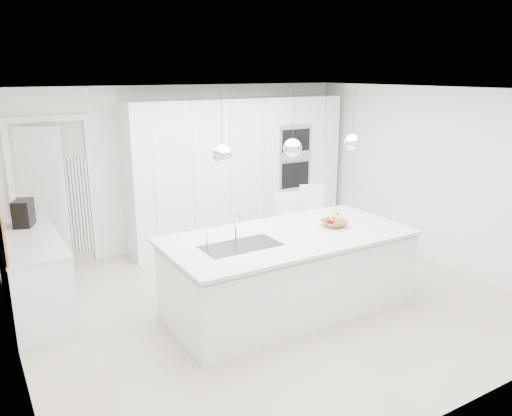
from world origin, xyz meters
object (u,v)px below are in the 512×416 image
island_base (290,274)px  espresso_machine (23,213)px  bar_stool_right (317,226)px  bar_stool_left (292,235)px  fruit_bowl (334,223)px

island_base → espresso_machine: bearing=142.2°
espresso_machine → bar_stool_right: bearing=7.8°
island_base → bar_stool_left: bearing=54.3°
island_base → bar_stool_right: (1.17, 1.01, 0.14)m
fruit_bowl → espresso_machine: size_ratio=0.95×
bar_stool_left → island_base: bearing=-104.6°
island_base → fruit_bowl: fruit_bowl is taller
bar_stool_left → bar_stool_right: bar_stool_right is taller
fruit_bowl → espresso_machine: (-3.18, 1.93, 0.12)m
fruit_bowl → bar_stool_left: size_ratio=0.28×
fruit_bowl → bar_stool_right: 1.17m
espresso_machine → island_base: bearing=-15.5°
island_base → bar_stool_left: size_ratio=2.55×
island_base → espresso_machine: size_ratio=8.75×
island_base → bar_stool_left: bar_stool_left is taller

